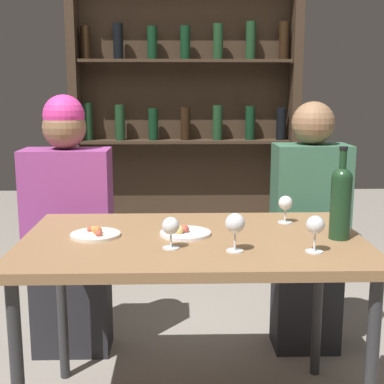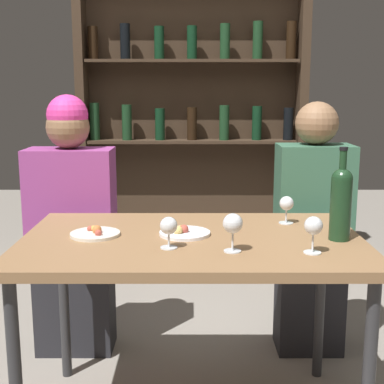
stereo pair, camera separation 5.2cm
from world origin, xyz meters
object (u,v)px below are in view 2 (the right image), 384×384
at_px(food_plate_0, 95,233).
at_px(wine_glass_1, 314,227).
at_px(wine_glass_0, 233,225).
at_px(wine_glass_3, 286,205).
at_px(seated_person_left, 72,231).
at_px(wine_bottle, 341,200).
at_px(seated_person_right, 312,236).
at_px(wine_glass_2, 169,227).
at_px(food_plate_1, 184,233).

bearing_deg(food_plate_0, wine_glass_1, -15.94).
distance_m(wine_glass_0, food_plate_0, 0.55).
bearing_deg(wine_glass_3, wine_glass_0, -122.65).
height_order(wine_glass_1, seated_person_left, seated_person_left).
distance_m(wine_bottle, wine_glass_3, 0.30).
bearing_deg(wine_glass_1, wine_bottle, 50.78).
distance_m(wine_glass_1, seated_person_right, 0.86).
bearing_deg(wine_glass_2, wine_glass_1, -6.74).
distance_m(wine_glass_1, wine_glass_2, 0.49).
height_order(seated_person_left, seated_person_right, seated_person_left).
bearing_deg(wine_glass_3, wine_glass_2, -143.27).
height_order(wine_glass_0, wine_glass_1, wine_glass_0).
bearing_deg(seated_person_right, wine_bottle, -94.28).
bearing_deg(food_plate_0, wine_glass_0, -22.03).
relative_size(wine_glass_1, wine_glass_2, 1.14).
relative_size(wine_glass_3, seated_person_left, 0.09).
bearing_deg(wine_glass_1, wine_glass_3, 92.64).
relative_size(wine_glass_0, wine_glass_3, 1.17).
distance_m(food_plate_1, seated_person_left, 0.81).
bearing_deg(seated_person_right, food_plate_0, -148.86).
bearing_deg(food_plate_0, wine_glass_3, 13.89).
height_order(wine_bottle, wine_glass_3, wine_bottle).
relative_size(wine_glass_0, wine_glass_2, 1.19).
height_order(wine_glass_0, seated_person_right, seated_person_right).
bearing_deg(food_plate_1, wine_glass_2, -106.28).
relative_size(wine_bottle, wine_glass_1, 2.69).
bearing_deg(wine_glass_2, seated_person_left, 124.33).
relative_size(food_plate_0, seated_person_left, 0.15).
relative_size(wine_bottle, wine_glass_2, 3.06).
relative_size(wine_glass_0, seated_person_right, 0.11).
bearing_deg(wine_bottle, wine_glass_0, -159.86).
distance_m(wine_glass_2, wine_glass_3, 0.59).
xyz_separation_m(wine_bottle, seated_person_left, (-1.13, 0.64, -0.29)).
distance_m(wine_glass_3, seated_person_right, 0.50).
bearing_deg(wine_glass_1, seated_person_left, 141.22).
height_order(wine_glass_3, food_plate_1, wine_glass_3).
bearing_deg(seated_person_left, wine_glass_2, -55.67).
height_order(wine_glass_0, wine_glass_3, wine_glass_0).
bearing_deg(wine_bottle, seated_person_right, 85.72).
height_order(wine_bottle, wine_glass_2, wine_bottle).
bearing_deg(wine_glass_0, seated_person_right, 60.00).
distance_m(wine_glass_1, food_plate_0, 0.81).
height_order(wine_bottle, food_plate_1, wine_bottle).
bearing_deg(food_plate_0, wine_glass_2, -29.74).
bearing_deg(seated_person_right, food_plate_1, -137.47).
xyz_separation_m(wine_glass_2, wine_glass_3, (0.47, 0.35, 0.00)).
relative_size(wine_glass_0, food_plate_1, 0.69).
bearing_deg(wine_glass_3, wine_glass_1, -87.36).
distance_m(food_plate_0, seated_person_right, 1.13).
bearing_deg(food_plate_0, wine_bottle, -3.53).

